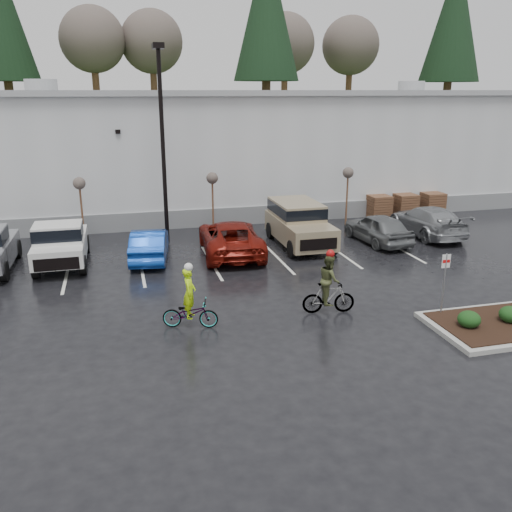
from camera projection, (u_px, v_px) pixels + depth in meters
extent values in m
plane|color=black|center=(336.00, 332.00, 16.83)|extent=(120.00, 120.00, 0.00)
cube|color=silver|center=(210.00, 148.00, 36.16)|extent=(60.00, 15.00, 7.00)
cube|color=slate|center=(235.00, 216.00, 30.05)|extent=(60.00, 0.12, 1.00)
cube|color=#999B9E|center=(209.00, 93.00, 35.11)|extent=(60.50, 15.50, 0.30)
cube|color=#1F3917|center=(173.00, 131.00, 57.58)|extent=(80.00, 25.00, 6.00)
cylinder|color=black|center=(163.00, 150.00, 25.65)|extent=(0.20, 0.20, 9.00)
cube|color=black|center=(158.00, 46.00, 24.30)|extent=(0.50, 1.00, 0.25)
cylinder|color=#472C1C|center=(82.00, 214.00, 26.52)|extent=(0.10, 0.10, 2.80)
sphere|color=#49413B|center=(79.00, 183.00, 26.08)|extent=(0.60, 0.60, 0.60)
cylinder|color=#472C1C|center=(213.00, 207.00, 28.08)|extent=(0.10, 0.10, 2.80)
sphere|color=#49413B|center=(212.00, 178.00, 27.64)|extent=(0.60, 0.60, 0.60)
cylinder|color=#472C1C|center=(347.00, 200.00, 29.89)|extent=(0.10, 0.10, 2.80)
sphere|color=#49413B|center=(348.00, 173.00, 29.44)|extent=(0.60, 0.60, 0.60)
cube|color=#472C1C|center=(379.00, 207.00, 31.62)|extent=(1.20, 1.20, 1.35)
cube|color=#472C1C|center=(405.00, 205.00, 32.03)|extent=(1.20, 1.20, 1.35)
cube|color=#472C1C|center=(432.00, 204.00, 32.46)|extent=(1.20, 1.20, 1.35)
ellipsoid|color=#173813|center=(469.00, 319.00, 16.74)|extent=(0.70, 0.70, 0.52)
ellipsoid|color=#173813|center=(510.00, 314.00, 17.10)|extent=(0.70, 0.70, 0.52)
cylinder|color=gray|center=(443.00, 286.00, 17.60)|extent=(0.05, 0.05, 2.20)
cube|color=white|center=(446.00, 261.00, 17.35)|extent=(0.30, 0.02, 0.45)
cube|color=red|center=(446.00, 261.00, 17.34)|extent=(0.26, 0.02, 0.10)
imported|color=#0D3799|center=(150.00, 244.00, 23.82)|extent=(2.04, 4.39, 1.39)
imported|color=maroon|center=(230.00, 238.00, 24.64)|extent=(2.97, 5.73, 1.54)
imported|color=slate|center=(378.00, 228.00, 26.47)|extent=(2.11, 4.46, 1.47)
imported|color=#95999C|center=(427.00, 221.00, 27.86)|extent=(2.19, 5.25, 1.52)
imported|color=#3F3F44|center=(190.00, 314.00, 17.04)|extent=(1.86, 1.10, 0.93)
imported|color=#B6F00D|center=(189.00, 293.00, 16.84)|extent=(0.54, 0.68, 1.62)
sphere|color=silver|center=(188.00, 267.00, 16.59)|extent=(0.27, 0.27, 0.27)
imported|color=#3F3F44|center=(329.00, 298.00, 18.14)|extent=(1.76, 0.76, 1.07)
imported|color=#424927|center=(329.00, 279.00, 17.95)|extent=(0.57, 0.88, 1.68)
sphere|color=#990C0C|center=(330.00, 254.00, 17.69)|extent=(0.28, 0.28, 0.28)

